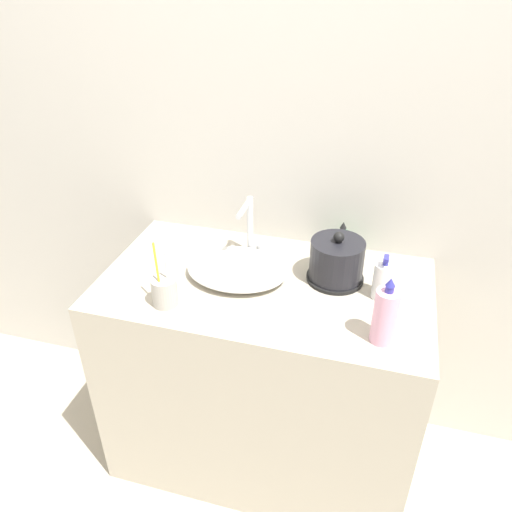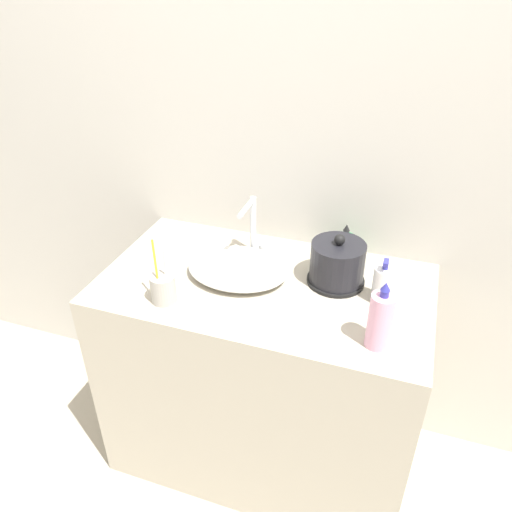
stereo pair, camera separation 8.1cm
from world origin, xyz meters
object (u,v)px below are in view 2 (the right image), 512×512
(lotion_bottle, at_px, (382,285))
(shampoo_bottle, at_px, (380,320))
(mouthwash_bottle, at_px, (345,246))
(toothbrush_cup, at_px, (163,288))
(faucet, at_px, (253,225))
(electric_kettle, at_px, (337,265))

(lotion_bottle, height_order, shampoo_bottle, shampoo_bottle)
(shampoo_bottle, xyz_separation_m, mouthwash_bottle, (-0.17, 0.43, -0.04))
(toothbrush_cup, xyz_separation_m, shampoo_bottle, (0.67, 0.01, 0.04))
(faucet, distance_m, toothbrush_cup, 0.40)
(shampoo_bottle, height_order, mouthwash_bottle, shampoo_bottle)
(faucet, relative_size, toothbrush_cup, 1.02)
(electric_kettle, xyz_separation_m, lotion_bottle, (0.16, -0.06, -0.00))
(lotion_bottle, relative_size, shampoo_bottle, 0.74)
(toothbrush_cup, bearing_deg, shampoo_bottle, 0.77)
(lotion_bottle, height_order, mouthwash_bottle, lotion_bottle)
(electric_kettle, distance_m, toothbrush_cup, 0.57)
(electric_kettle, xyz_separation_m, toothbrush_cup, (-0.50, -0.28, -0.02))
(electric_kettle, distance_m, shampoo_bottle, 0.32)
(mouthwash_bottle, bearing_deg, shampoo_bottle, -68.01)
(faucet, height_order, electric_kettle, faucet)
(faucet, distance_m, shampoo_bottle, 0.60)
(toothbrush_cup, distance_m, lotion_bottle, 0.69)
(faucet, bearing_deg, toothbrush_cup, -116.35)
(lotion_bottle, relative_size, mouthwash_bottle, 1.14)
(faucet, distance_m, mouthwash_bottle, 0.34)
(toothbrush_cup, bearing_deg, mouthwash_bottle, 41.51)
(toothbrush_cup, bearing_deg, lotion_bottle, 18.63)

